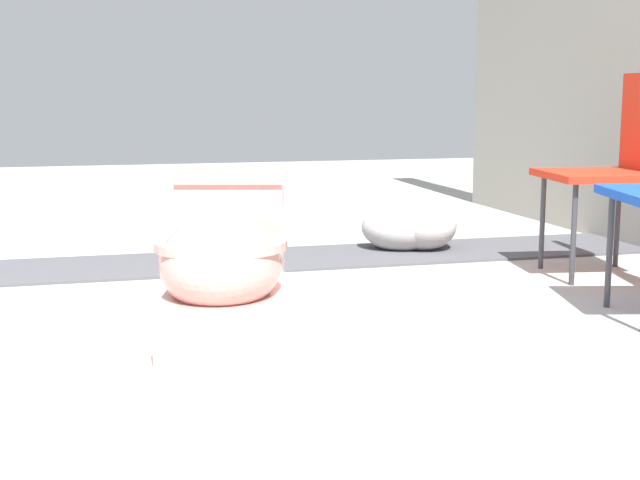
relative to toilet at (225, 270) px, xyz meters
name	(u,v)px	position (x,y,z in m)	size (l,w,h in m)	color
ground_plane	(166,342)	(-0.03, -0.18, -0.22)	(14.00, 14.00, 0.00)	#A8A59E
gravel_strip	(252,260)	(-1.26, 0.32, -0.21)	(0.56, 8.00, 0.01)	#4C4C51
toilet	(225,270)	(0.00, 0.00, 0.00)	(0.70, 0.52, 0.52)	#E09E93
folding_chair_left	(624,152)	(-0.57, 1.74, 0.29)	(0.50, 0.50, 0.83)	red
boulder_near	(420,224)	(-1.34, 1.16, -0.09)	(0.40, 0.33, 0.26)	#B7B2AD
boulder_far	(400,227)	(-1.35, 1.06, -0.10)	(0.37, 0.31, 0.23)	#B7B2AD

